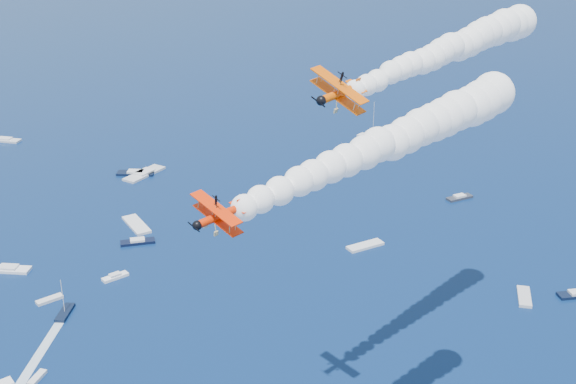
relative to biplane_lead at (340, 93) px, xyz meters
name	(u,v)px	position (x,y,z in m)	size (l,w,h in m)	color
biplane_lead	(340,93)	(0.00, 0.00, 0.00)	(8.43, 9.45, 5.69)	#EB5604
biplane_trail	(219,216)	(-26.13, -19.66, -4.51)	(6.30, 7.07, 4.26)	#F82C05
smoke_trail_lead	(446,51)	(23.97, 7.46, 1.87)	(48.19, 19.12, 9.73)	white
smoke_trail_trail	(385,144)	(-1.75, -13.69, -2.64)	(48.92, 16.51, 9.73)	white
spectator_boats	(101,230)	(-13.27, 98.25, -60.85)	(211.51, 184.00, 0.70)	black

